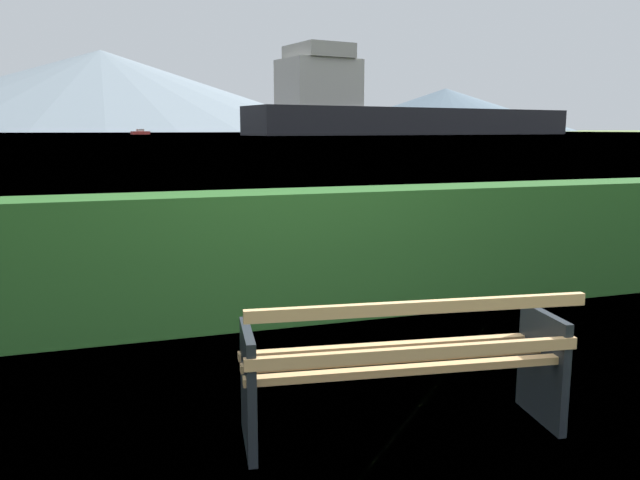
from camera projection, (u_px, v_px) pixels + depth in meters
ground_plane at (400, 430)px, 3.79m from camera, size 1400.00×1400.00×0.00m
water_surface at (106, 133)px, 290.86m from camera, size 620.00×620.00×0.00m
park_bench at (405, 364)px, 3.66m from camera, size 1.90×0.80×0.87m
hedge_row at (288, 255)px, 5.96m from camera, size 10.02×0.63×1.19m
cargo_ship_large at (397, 112)px, 195.76m from camera, size 114.18×39.41×24.88m
sailboat_mid at (140, 132)px, 207.60m from camera, size 6.22×3.91×1.76m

